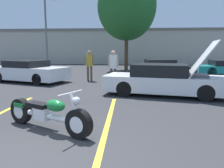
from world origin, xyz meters
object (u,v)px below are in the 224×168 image
object	(u,v)px
show_car_hood_open	(165,80)
parked_car_mid_row	(161,69)
spectator_by_show_car	(89,63)
spectator_near_motorcycle	(113,65)
tree_background	(127,6)
parked_car_left_row	(29,71)
light_pole	(47,30)
motorcycle	(47,114)

from	to	relation	value
show_car_hood_open	parked_car_mid_row	size ratio (longest dim) A/B	1.20
parked_car_mid_row	spectator_by_show_car	distance (m)	4.89
parked_car_mid_row	spectator_near_motorcycle	distance (m)	4.54
tree_background	spectator_by_show_car	xyz separation A→B (m)	(-2.09, -6.89, -4.41)
tree_background	parked_car_mid_row	world-z (taller)	tree_background
parked_car_left_row	spectator_near_motorcycle	distance (m)	4.93
spectator_near_motorcycle	spectator_by_show_car	size ratio (longest dim) A/B	1.00
light_pole	spectator_by_show_car	distance (m)	10.52
parked_car_mid_row	parked_car_left_row	world-z (taller)	parked_car_left_row
parked_car_left_row	spectator_by_show_car	xyz separation A→B (m)	(3.37, 0.58, 0.46)
show_car_hood_open	spectator_by_show_car	distance (m)	5.32
show_car_hood_open	spectator_near_motorcycle	xyz separation A→B (m)	(-2.21, 2.41, 0.45)
light_pole	spectator_by_show_car	xyz separation A→B (m)	(5.58, -8.51, -2.67)
spectator_by_show_car	spectator_near_motorcycle	bearing A→B (deg)	-43.58
motorcycle	parked_car_mid_row	bearing A→B (deg)	95.17
tree_background	light_pole	bearing A→B (deg)	168.09
show_car_hood_open	parked_car_left_row	size ratio (longest dim) A/B	1.05
tree_background	spectator_near_motorcycle	bearing A→B (deg)	-94.24
light_pole	spectator_by_show_car	size ratio (longest dim) A/B	3.81
parked_car_mid_row	tree_background	bearing A→B (deg)	110.47
light_pole	show_car_hood_open	xyz separation A→B (m)	(9.26, -12.32, -3.12)
show_car_hood_open	parked_car_mid_row	bearing A→B (deg)	94.99
show_car_hood_open	motorcycle	bearing A→B (deg)	-116.00
motorcycle	parked_car_left_row	bearing A→B (deg)	144.44
show_car_hood_open	light_pole	bearing A→B (deg)	139.33
tree_background	spectator_near_motorcycle	xyz separation A→B (m)	(-0.61, -8.29, -4.41)
spectator_by_show_car	tree_background	bearing A→B (deg)	73.17
light_pole	motorcycle	xyz separation A→B (m)	(5.99, -16.45, -3.34)
spectator_near_motorcycle	tree_background	bearing A→B (deg)	85.76
light_pole	tree_background	world-z (taller)	tree_background
motorcycle	show_car_hood_open	distance (m)	5.27
show_car_hood_open	spectator_by_show_car	size ratio (longest dim) A/B	2.83
parked_car_left_row	spectator_near_motorcycle	world-z (taller)	spectator_near_motorcycle
light_pole	parked_car_left_row	bearing A→B (deg)	-76.36
spectator_near_motorcycle	parked_car_left_row	bearing A→B (deg)	170.43
motorcycle	parked_car_mid_row	size ratio (longest dim) A/B	0.54
parked_car_mid_row	spectator_near_motorcycle	world-z (taller)	spectator_near_motorcycle
spectator_near_motorcycle	parked_car_mid_row	bearing A→B (deg)	48.89
tree_background	show_car_hood_open	size ratio (longest dim) A/B	1.68
motorcycle	parked_car_mid_row	world-z (taller)	parked_car_mid_row
show_car_hood_open	parked_car_left_row	xyz separation A→B (m)	(-7.05, 3.23, -0.01)
parked_car_left_row	motorcycle	bearing A→B (deg)	-43.60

